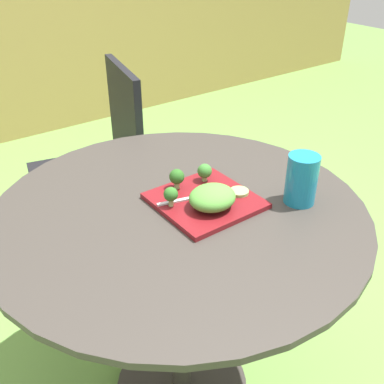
# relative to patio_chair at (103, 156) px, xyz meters

# --- Properties ---
(patio_table) EXTENTS (0.98, 0.98, 0.75)m
(patio_table) POSITION_rel_patio_chair_xyz_m (-0.17, -0.82, -0.02)
(patio_table) COLOR #38332D
(patio_table) RESTS_ON ground_plane
(patio_chair) EXTENTS (0.53, 0.53, 0.90)m
(patio_chair) POSITION_rel_patio_chair_xyz_m (0.00, 0.00, 0.00)
(patio_chair) COLOR black
(patio_chair) RESTS_ON ground_plane
(salad_plate) EXTENTS (0.25, 0.25, 0.01)m
(salad_plate) POSITION_rel_patio_chair_xyz_m (-0.10, -0.84, 0.23)
(salad_plate) COLOR maroon
(salad_plate) RESTS_ON patio_table
(drinking_glass) EXTENTS (0.08, 0.08, 0.13)m
(drinking_glass) POSITION_rel_patio_chair_xyz_m (0.10, -0.98, 0.28)
(drinking_glass) COLOR teal
(drinking_glass) RESTS_ON patio_table
(fork) EXTENTS (0.15, 0.06, 0.00)m
(fork) POSITION_rel_patio_chair_xyz_m (-0.14, -0.82, 0.24)
(fork) COLOR silver
(fork) RESTS_ON salad_plate
(lettuce_mound) EXTENTS (0.12, 0.11, 0.06)m
(lettuce_mound) POSITION_rel_patio_chair_xyz_m (-0.11, -0.89, 0.27)
(lettuce_mound) COLOR #519338
(lettuce_mound) RESTS_ON salad_plate
(broccoli_floret_0) EXTENTS (0.04, 0.04, 0.05)m
(broccoli_floret_0) POSITION_rel_patio_chair_xyz_m (-0.05, -0.77, 0.27)
(broccoli_floret_0) COLOR #99B770
(broccoli_floret_0) RESTS_ON salad_plate
(broccoli_floret_1) EXTENTS (0.04, 0.04, 0.06)m
(broccoli_floret_1) POSITION_rel_patio_chair_xyz_m (-0.13, -0.75, 0.27)
(broccoli_floret_1) COLOR #99B770
(broccoli_floret_1) RESTS_ON salad_plate
(broccoli_floret_2) EXTENTS (0.04, 0.04, 0.05)m
(broccoli_floret_2) POSITION_rel_patio_chair_xyz_m (-0.19, -0.82, 0.27)
(broccoli_floret_2) COLOR #99B770
(broccoli_floret_2) RESTS_ON salad_plate
(cucumber_slice_0) EXTENTS (0.05, 0.05, 0.01)m
(cucumber_slice_0) POSITION_rel_patio_chair_xyz_m (-0.01, -0.87, 0.24)
(cucumber_slice_0) COLOR #8EB766
(cucumber_slice_0) RESTS_ON salad_plate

